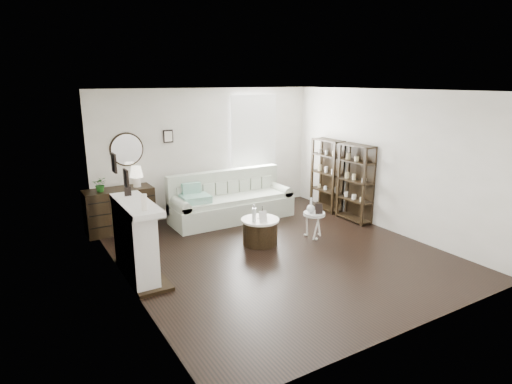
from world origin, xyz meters
TOP-DOWN VIEW (x-y plane):
  - room at (0.73, 2.70)m, footprint 5.50×5.50m
  - fireplace at (-2.32, 0.30)m, footprint 0.50×1.40m
  - shelf_unit_far at (2.33, 1.55)m, footprint 0.30×0.80m
  - shelf_unit_near at (2.33, 0.65)m, footprint 0.30×0.80m
  - sofa at (0.17, 2.08)m, footprint 2.57×0.89m
  - quilt at (-0.67, 1.95)m, footprint 0.58×0.48m
  - suitcase at (1.34, 2.30)m, footprint 0.58×0.36m
  - dresser at (-2.04, 2.47)m, footprint 1.27×0.55m
  - table_lamp at (-1.66, 2.47)m, footprint 0.26×0.26m
  - potted_plant at (-2.35, 2.42)m, footprint 0.31×0.29m
  - drum_table at (-0.06, 0.50)m, footprint 0.68×0.68m
  - pedestal_table at (0.98, 0.27)m, footprint 0.41×0.41m
  - eiffel_drum at (0.02, 0.55)m, footprint 0.14×0.14m
  - bottle_drum at (-0.23, 0.43)m, footprint 0.07×0.07m
  - card_frame_drum at (-0.10, 0.33)m, footprint 0.15×0.07m
  - eiffel_ped at (1.05, 0.30)m, footprint 0.11×0.11m
  - flask_ped at (0.91, 0.29)m, footprint 0.15×0.15m
  - card_frame_ped at (0.99, 0.16)m, footprint 0.15×0.09m

SIDE VIEW (x-z plane):
  - suitcase at x=1.34m, z-range 0.00..0.37m
  - drum_table at x=-0.06m, z-range 0.00..0.47m
  - sofa at x=0.17m, z-range -0.17..0.83m
  - dresser at x=-2.04m, z-range 0.00..0.85m
  - pedestal_table at x=0.98m, z-range 0.20..0.69m
  - fireplace at x=-2.32m, z-range -0.38..1.46m
  - eiffel_drum at x=0.02m, z-range 0.47..0.66m
  - card_frame_drum at x=-0.10m, z-range 0.47..0.66m
  - eiffel_ped at x=1.05m, z-range 0.49..0.66m
  - card_frame_ped at x=0.99m, z-range 0.49..0.68m
  - quilt at x=-0.67m, z-range 0.51..0.65m
  - bottle_drum at x=-0.23m, z-range 0.47..0.77m
  - flask_ped at x=0.91m, z-range 0.49..0.78m
  - shelf_unit_far at x=2.33m, z-range 0.00..1.60m
  - shelf_unit_near at x=2.33m, z-range 0.00..1.60m
  - potted_plant at x=-2.35m, z-range 0.85..1.13m
  - table_lamp at x=-1.66m, z-range 0.85..1.25m
  - room at x=0.73m, z-range -1.15..4.35m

